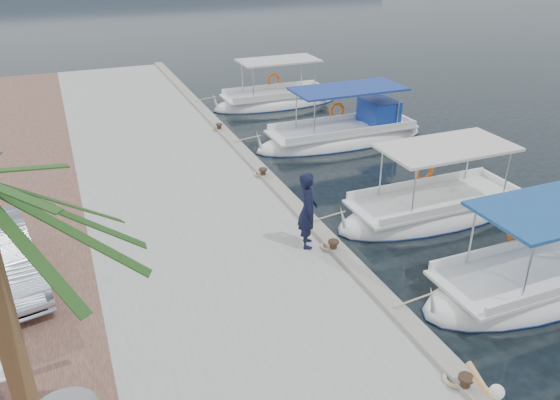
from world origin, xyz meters
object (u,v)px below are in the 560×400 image
object	(u,v)px
fishing_caique_c	(434,212)
fishing_caique_e	(276,103)
fishing_caique_b	(535,285)
fisherman	(308,210)
fishing_caique_d	(344,137)

from	to	relation	value
fishing_caique_c	fishing_caique_e	distance (m)	12.79
fishing_caique_b	fisherman	bearing A→B (deg)	144.52
fishing_caique_e	fisherman	distance (m)	14.47
fishing_caique_b	fishing_caique_e	distance (m)	16.90
fishing_caique_e	fishing_caique_b	bearing A→B (deg)	-90.21
fishing_caique_c	fishing_caique_e	world-z (taller)	same
fishing_caique_c	fisherman	size ratio (longest dim) A/B	3.22
fishing_caique_c	fishing_caique_d	world-z (taller)	same
fishing_caique_d	fishing_caique_b	bearing A→B (deg)	-93.64
fishing_caique_d	fishing_caique_e	world-z (taller)	same
fishing_caique_b	fishing_caique_c	bearing A→B (deg)	88.72
fishing_caique_b	fishing_caique_d	size ratio (longest dim) A/B	0.84
fishing_caique_d	fishing_caique_e	size ratio (longest dim) A/B	1.16
fishing_caique_b	fishing_caique_e	xyz separation A→B (m)	(0.06, 16.90, 0.00)
fishing_caique_b	fishing_caique_c	xyz separation A→B (m)	(0.09, 4.11, 0.00)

